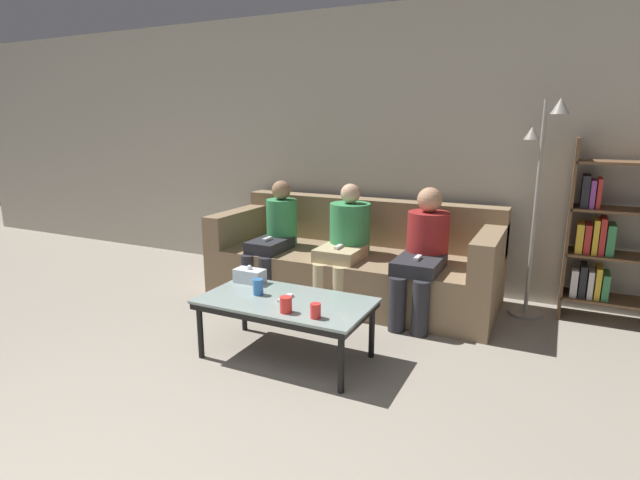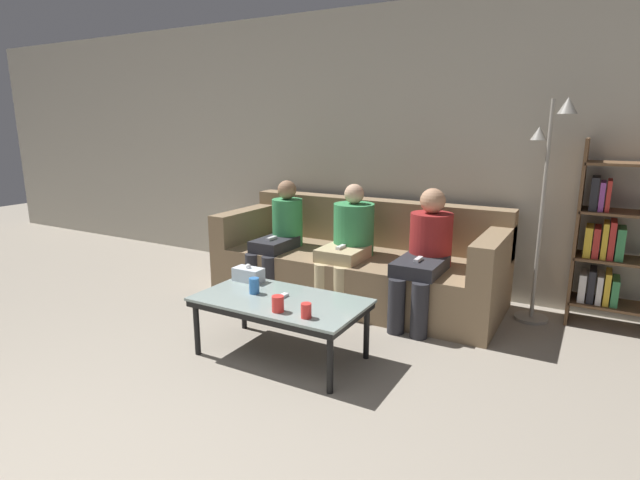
# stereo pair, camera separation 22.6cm
# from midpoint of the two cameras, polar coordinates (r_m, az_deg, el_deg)

# --- Properties ---
(wall_back) EXTENTS (12.00, 0.06, 2.60)m
(wall_back) POSITION_cam_midpoint_polar(r_m,az_deg,el_deg) (4.89, 8.85, 10.18)
(wall_back) COLOR #B7B2A3
(wall_back) RESTS_ON ground_plane
(couch) EXTENTS (2.52, 1.00, 0.85)m
(couch) POSITION_cam_midpoint_polar(r_m,az_deg,el_deg) (4.53, 5.85, -2.75)
(couch) COLOR #897051
(couch) RESTS_ON ground_plane
(coffee_table) EXTENTS (1.13, 0.61, 0.41)m
(coffee_table) POSITION_cam_midpoint_polar(r_m,az_deg,el_deg) (3.34, -2.61, -7.38)
(coffee_table) COLOR #8C9E99
(coffee_table) RESTS_ON ground_plane
(cup_near_left) EXTENTS (0.06, 0.06, 0.09)m
(cup_near_left) POSITION_cam_midpoint_polar(r_m,az_deg,el_deg) (3.00, 0.58, -8.09)
(cup_near_left) COLOR red
(cup_near_left) RESTS_ON coffee_table
(cup_near_right) EXTENTS (0.08, 0.08, 0.10)m
(cup_near_right) POSITION_cam_midpoint_polar(r_m,az_deg,el_deg) (3.10, -2.74, -7.31)
(cup_near_right) COLOR red
(cup_near_right) RESTS_ON coffee_table
(cup_far_center) EXTENTS (0.07, 0.07, 0.11)m
(cup_far_center) POSITION_cam_midpoint_polar(r_m,az_deg,el_deg) (3.43, -5.66, -5.24)
(cup_far_center) COLOR #3372BF
(cup_far_center) RESTS_ON coffee_table
(tissue_box) EXTENTS (0.22, 0.12, 0.13)m
(tissue_box) POSITION_cam_midpoint_polar(r_m,az_deg,el_deg) (3.69, -6.45, -3.94)
(tissue_box) COLOR silver
(tissue_box) RESTS_ON coffee_table
(game_remote) EXTENTS (0.04, 0.15, 0.02)m
(game_remote) POSITION_cam_midpoint_polar(r_m,az_deg,el_deg) (3.33, -2.62, -6.58)
(game_remote) COLOR white
(game_remote) RESTS_ON coffee_table
(bookshelf) EXTENTS (0.90, 0.32, 1.44)m
(bookshelf) POSITION_cam_midpoint_polar(r_m,az_deg,el_deg) (4.43, 32.76, -0.33)
(bookshelf) COLOR brown
(bookshelf) RESTS_ON ground_plane
(standing_lamp) EXTENTS (0.31, 0.26, 1.73)m
(standing_lamp) POSITION_cam_midpoint_polar(r_m,az_deg,el_deg) (4.23, 25.93, 5.32)
(standing_lamp) COLOR gray
(standing_lamp) RESTS_ON ground_plane
(seated_person_left_end) EXTENTS (0.31, 0.64, 1.03)m
(seated_person_left_end) POSITION_cam_midpoint_polar(r_m,az_deg,el_deg) (4.58, -3.23, 0.53)
(seated_person_left_end) COLOR #28282D
(seated_person_left_end) RESTS_ON ground_plane
(seated_person_mid_left) EXTENTS (0.35, 0.65, 1.04)m
(seated_person_mid_left) POSITION_cam_midpoint_polar(r_m,az_deg,el_deg) (4.28, 4.79, -0.07)
(seated_person_mid_left) COLOR tan
(seated_person_mid_left) RESTS_ON ground_plane
(seated_person_mid_right) EXTENTS (0.34, 0.72, 1.05)m
(seated_person_mid_right) POSITION_cam_midpoint_polar(r_m,az_deg,el_deg) (4.02, 13.54, -1.30)
(seated_person_mid_right) COLOR #28282D
(seated_person_mid_right) RESTS_ON ground_plane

